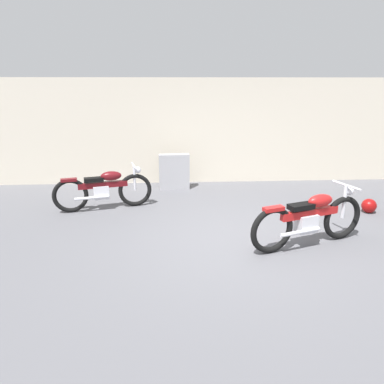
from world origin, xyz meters
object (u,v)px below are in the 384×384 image
at_px(helmet, 369,206).
at_px(motorcycle_maroon, 104,189).
at_px(stone_marker, 174,172).
at_px(motorcycle_red, 310,219).

xyz_separation_m(helmet, motorcycle_maroon, (-5.43, 0.53, 0.29)).
distance_m(stone_marker, motorcycle_maroon, 2.02).
height_order(helmet, motorcycle_red, motorcycle_red).
bearing_deg(motorcycle_maroon, motorcycle_red, -42.54).
xyz_separation_m(stone_marker, motorcycle_red, (2.15, -3.33, 0.02)).
xyz_separation_m(motorcycle_red, motorcycle_maroon, (-3.62, 1.94, -0.03)).
bearing_deg(motorcycle_red, helmet, 19.34).
bearing_deg(motorcycle_maroon, stone_marker, 28.94).
height_order(helmet, motorcycle_maroon, motorcycle_maroon).
height_order(motorcycle_red, motorcycle_maroon, motorcycle_red).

